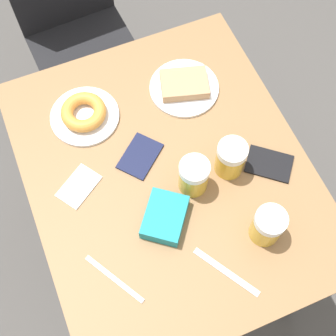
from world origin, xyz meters
name	(u,v)px	position (x,y,z in m)	size (l,w,h in m)	color
ground_plane	(168,247)	(0.00, 0.00, 0.00)	(8.00, 8.00, 0.00)	#474442
table	(168,182)	(0.00, 0.00, 0.70)	(0.77, 0.94, 0.77)	olive
chair	(71,13)	(-0.05, 0.86, 0.57)	(0.42, 0.42, 0.96)	black
plate_with_cake	(184,86)	(0.15, 0.24, 0.79)	(0.21, 0.21, 0.04)	silver
plate_with_donut	(84,114)	(-0.16, 0.26, 0.79)	(0.20, 0.20, 0.05)	silver
beer_mug_left	(268,226)	(0.16, -0.26, 0.83)	(0.08, 0.08, 0.11)	gold
beer_mug_center	(231,158)	(0.16, -0.05, 0.83)	(0.08, 0.08, 0.11)	gold
beer_mug_right	(194,176)	(0.05, -0.06, 0.83)	(0.08, 0.08, 0.11)	gold
napkin_folded	(79,186)	(-0.24, 0.05, 0.78)	(0.14, 0.13, 0.00)	white
fork	(114,279)	(-0.24, -0.23, 0.78)	(0.10, 0.17, 0.00)	silver
knife	(226,272)	(0.03, -0.32, 0.78)	(0.11, 0.17, 0.00)	silver
passport_near_edge	(269,164)	(0.27, -0.09, 0.78)	(0.15, 0.15, 0.01)	black
passport_far_edge	(140,156)	(-0.06, 0.07, 0.78)	(0.15, 0.15, 0.01)	#141938
blue_pouch	(165,217)	(-0.06, -0.13, 0.80)	(0.16, 0.17, 0.04)	teal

